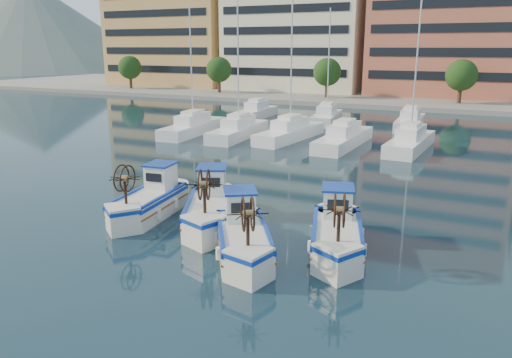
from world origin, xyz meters
The scene contains 7 objects.
ground centered at (0.00, 0.00, 0.00)m, with size 300.00×300.00×0.00m, color #1A3445.
hill_west centered at (-140.00, 110.00, 0.00)m, with size 180.00×180.00×60.00m, color slate.
yacht_marina centered at (-2.85, 27.69, 0.53)m, with size 35.50×22.49×11.50m.
fishing_boat_a centered at (-5.29, 1.42, 0.81)m, with size 2.49×4.80×2.93m.
fishing_boat_b centered at (-2.11, 1.64, 0.84)m, with size 3.83×5.08×3.06m.
fishing_boat_c centered at (0.78, -0.71, 0.80)m, with size 4.02×4.77×2.91m.
fishing_boat_d centered at (3.93, 1.22, 0.81)m, with size 3.21×4.86×2.94m.
Camera 1 is at (9.20, -16.61, 7.82)m, focal length 35.00 mm.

